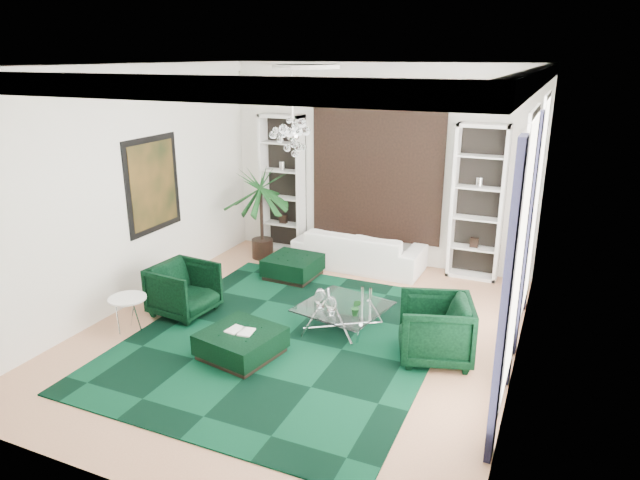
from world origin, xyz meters
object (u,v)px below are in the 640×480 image
at_px(sofa, 359,249).
at_px(coffee_table, 343,318).
at_px(ottoman_front, 241,344).
at_px(armchair_right, 435,329).
at_px(palm, 261,202).
at_px(ottoman_side, 293,267).
at_px(side_table, 129,315).
at_px(armchair_left, 184,289).

xyz_separation_m(sofa, coffee_table, (0.70, -2.60, -0.16)).
bearing_deg(ottoman_front, armchair_right, 22.63).
bearing_deg(sofa, palm, 9.33).
relative_size(ottoman_side, palm, 0.38).
distance_m(sofa, palm, 2.14).
xyz_separation_m(ottoman_front, side_table, (-1.91, -0.01, 0.07)).
bearing_deg(coffee_table, side_table, -155.96).
distance_m(armchair_right, ottoman_side, 3.58).
height_order(armchair_left, coffee_table, armchair_left).
relative_size(coffee_table, palm, 0.49).
distance_m(ottoman_front, side_table, 1.91).
relative_size(sofa, ottoman_front, 2.61).
xyz_separation_m(ottoman_side, palm, (-1.04, 0.73, 0.97)).
distance_m(armchair_right, palm, 4.90).
bearing_deg(ottoman_side, palm, 145.08).
distance_m(armchair_left, coffee_table, 2.56).
distance_m(sofa, armchair_left, 3.56).
bearing_deg(sofa, coffee_table, 106.55).
height_order(armchair_left, ottoman_front, armchair_left).
relative_size(coffee_table, ottoman_front, 1.22).
bearing_deg(palm, sofa, 7.79).
bearing_deg(coffee_table, palm, 138.76).
relative_size(coffee_table, ottoman_side, 1.29).
xyz_separation_m(ottoman_side, side_table, (-1.27, -2.89, 0.07)).
bearing_deg(ottoman_front, palm, 114.96).
distance_m(armchair_left, ottoman_side, 2.26).
relative_size(armchair_left, ottoman_side, 1.01).
bearing_deg(coffee_table, ottoman_side, 135.23).
bearing_deg(ottoman_front, coffee_table, 52.40).
xyz_separation_m(armchair_left, palm, (-0.15, 2.79, 0.76)).
distance_m(ottoman_front, palm, 4.10).
relative_size(ottoman_side, side_table, 1.63).
distance_m(side_table, palm, 3.74).
xyz_separation_m(sofa, side_table, (-2.19, -3.89, -0.10)).
height_order(sofa, ottoman_side, sofa).
height_order(armchair_right, side_table, armchair_right).
xyz_separation_m(armchair_left, coffee_table, (2.51, 0.46, -0.21)).
xyz_separation_m(armchair_right, side_table, (-4.31, -1.02, -0.17)).
bearing_deg(armchair_right, coffee_table, -117.93).
height_order(sofa, coffee_table, sofa).
relative_size(armchair_left, palm, 0.39).
height_order(ottoman_front, palm, palm).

